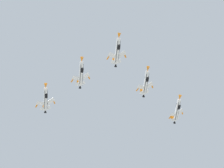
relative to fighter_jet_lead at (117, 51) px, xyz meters
The scene contains 5 objects.
fighter_jet_lead is the anchor object (origin of this frame).
fighter_jet_left_wing 21.85m from the fighter_jet_lead, 36.13° to the left, with size 9.03×15.94×5.71m.
fighter_jet_right_wing 21.00m from the fighter_jet_lead, 130.75° to the left, with size 8.75×15.94×6.12m.
fighter_jet_left_outer 44.07m from the fighter_jet_lead, 32.17° to the left, with size 8.57×15.94×6.36m.
fighter_jet_right_outer 43.21m from the fighter_jet_lead, 129.84° to the left, with size 8.91×15.94×5.89m.
Camera 1 is at (-2.54, -6.97, 1.71)m, focal length 50.48 mm.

